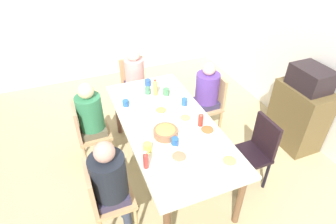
{
  "coord_description": "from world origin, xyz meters",
  "views": [
    {
      "loc": [
        2.3,
        -0.92,
        2.73
      ],
      "look_at": [
        0.0,
        0.0,
        0.92
      ],
      "focal_mm": 29.57,
      "sensor_mm": 36.0,
      "label": 1
    }
  ],
  "objects_px": {
    "chair_1": "(256,149)",
    "chair_3": "(104,197)",
    "chair_4": "(87,131)",
    "cup_0": "(148,91)",
    "plate_4": "(229,161)",
    "side_cabinet": "(298,116)",
    "person_2": "(206,92)",
    "bottle_2": "(155,88)",
    "bowl_0": "(165,132)",
    "cup_3": "(126,103)",
    "cup_4": "(175,141)",
    "person_0": "(135,75)",
    "plate_2": "(161,111)",
    "microwave": "(311,78)",
    "plate_3": "(185,118)",
    "bottle_1": "(201,120)",
    "cup_1": "(184,102)",
    "plate_0": "(179,157)",
    "chair_0": "(134,83)",
    "chair_2": "(211,101)",
    "person_3": "(111,180)",
    "person_4": "(92,117)",
    "cup_6": "(147,147)",
    "dining_table": "(168,128)",
    "plate_1": "(207,130)",
    "cup_2": "(148,83)",
    "cup_5": "(166,92)",
    "bottle_0": "(146,160)"
  },
  "relations": [
    {
      "from": "person_4",
      "to": "cup_5",
      "type": "distance_m",
      "value": 0.99
    },
    {
      "from": "chair_4",
      "to": "person_2",
      "type": "bearing_deg",
      "value": 90.0
    },
    {
      "from": "plate_1",
      "to": "plate_2",
      "type": "bearing_deg",
      "value": -146.92
    },
    {
      "from": "cup_1",
      "to": "side_cabinet",
      "type": "height_order",
      "value": "side_cabinet"
    },
    {
      "from": "microwave",
      "to": "plate_3",
      "type": "bearing_deg",
      "value": -94.61
    },
    {
      "from": "plate_4",
      "to": "bottle_1",
      "type": "height_order",
      "value": "bottle_1"
    },
    {
      "from": "plate_4",
      "to": "side_cabinet",
      "type": "height_order",
      "value": "side_cabinet"
    },
    {
      "from": "chair_0",
      "to": "chair_1",
      "type": "bearing_deg",
      "value": 23.95
    },
    {
      "from": "plate_3",
      "to": "cup_5",
      "type": "distance_m",
      "value": 0.58
    },
    {
      "from": "bottle_1",
      "to": "cup_4",
      "type": "bearing_deg",
      "value": -66.75
    },
    {
      "from": "person_3",
      "to": "cup_3",
      "type": "xyz_separation_m",
      "value": [
        -1.04,
        0.43,
        0.1
      ]
    },
    {
      "from": "cup_4",
      "to": "person_2",
      "type": "bearing_deg",
      "value": 136.24
    },
    {
      "from": "plate_0",
      "to": "plate_3",
      "type": "distance_m",
      "value": 0.63
    },
    {
      "from": "chair_1",
      "to": "chair_3",
      "type": "bearing_deg",
      "value": -90.0
    },
    {
      "from": "person_0",
      "to": "plate_2",
      "type": "xyz_separation_m",
      "value": [
        1.12,
        -0.0,
        0.09
      ]
    },
    {
      "from": "chair_4",
      "to": "cup_0",
      "type": "height_order",
      "value": "chair_4"
    },
    {
      "from": "side_cabinet",
      "to": "cup_3",
      "type": "bearing_deg",
      "value": -106.57
    },
    {
      "from": "cup_0",
      "to": "cup_3",
      "type": "height_order",
      "value": "cup_0"
    },
    {
      "from": "plate_4",
      "to": "cup_6",
      "type": "bearing_deg",
      "value": -123.09
    },
    {
      "from": "cup_0",
      "to": "dining_table",
      "type": "bearing_deg",
      "value": 1.36
    },
    {
      "from": "bottle_2",
      "to": "bottle_1",
      "type": "bearing_deg",
      "value": 16.62
    },
    {
      "from": "cup_1",
      "to": "plate_0",
      "type": "bearing_deg",
      "value": -27.89
    },
    {
      "from": "dining_table",
      "to": "side_cabinet",
      "type": "distance_m",
      "value": 1.89
    },
    {
      "from": "chair_1",
      "to": "plate_1",
      "type": "xyz_separation_m",
      "value": [
        -0.23,
        -0.53,
        0.27
      ]
    },
    {
      "from": "chair_1",
      "to": "cup_4",
      "type": "relative_size",
      "value": 7.99
    },
    {
      "from": "bottle_2",
      "to": "cup_4",
      "type": "bearing_deg",
      "value": -7.91
    },
    {
      "from": "side_cabinet",
      "to": "bowl_0",
      "type": "bearing_deg",
      "value": -88.7
    },
    {
      "from": "plate_4",
      "to": "bottle_0",
      "type": "bearing_deg",
      "value": -107.56
    },
    {
      "from": "chair_1",
      "to": "chair_4",
      "type": "distance_m",
      "value": 2.05
    },
    {
      "from": "chair_4",
      "to": "cup_2",
      "type": "distance_m",
      "value": 1.04
    },
    {
      "from": "person_0",
      "to": "chair_3",
      "type": "height_order",
      "value": "person_0"
    },
    {
      "from": "chair_3",
      "to": "cup_2",
      "type": "relative_size",
      "value": 7.6
    },
    {
      "from": "bottle_0",
      "to": "plate_0",
      "type": "bearing_deg",
      "value": 88.64
    },
    {
      "from": "cup_5",
      "to": "bottle_0",
      "type": "xyz_separation_m",
      "value": [
        1.12,
        -0.65,
        0.05
      ]
    },
    {
      "from": "bottle_2",
      "to": "microwave",
      "type": "distance_m",
      "value": 1.96
    },
    {
      "from": "person_2",
      "to": "plate_1",
      "type": "xyz_separation_m",
      "value": [
        0.84,
        -0.44,
        0.1
      ]
    },
    {
      "from": "cup_4",
      "to": "chair_2",
      "type": "bearing_deg",
      "value": 133.35
    },
    {
      "from": "chair_4",
      "to": "plate_1",
      "type": "height_order",
      "value": "chair_4"
    },
    {
      "from": "person_4",
      "to": "plate_4",
      "type": "height_order",
      "value": "person_4"
    },
    {
      "from": "dining_table",
      "to": "plate_1",
      "type": "height_order",
      "value": "plate_1"
    },
    {
      "from": "chair_0",
      "to": "chair_1",
      "type": "distance_m",
      "value": 2.16
    },
    {
      "from": "plate_1",
      "to": "cup_6",
      "type": "bearing_deg",
      "value": -86.23
    },
    {
      "from": "cup_3",
      "to": "cup_4",
      "type": "relative_size",
      "value": 1.02
    },
    {
      "from": "plate_2",
      "to": "person_4",
      "type": "bearing_deg",
      "value": -111.23
    },
    {
      "from": "chair_2",
      "to": "cup_3",
      "type": "xyz_separation_m",
      "value": [
        0.02,
        -1.23,
        0.3
      ]
    },
    {
      "from": "bottle_2",
      "to": "bowl_0",
      "type": "bearing_deg",
      "value": -12.23
    },
    {
      "from": "person_3",
      "to": "plate_0",
      "type": "bearing_deg",
      "value": 87.51
    },
    {
      "from": "plate_0",
      "to": "side_cabinet",
      "type": "distance_m",
      "value": 2.04
    },
    {
      "from": "person_0",
      "to": "person_2",
      "type": "bearing_deg",
      "value": 43.81
    },
    {
      "from": "chair_1",
      "to": "person_3",
      "type": "height_order",
      "value": "person_3"
    }
  ]
}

